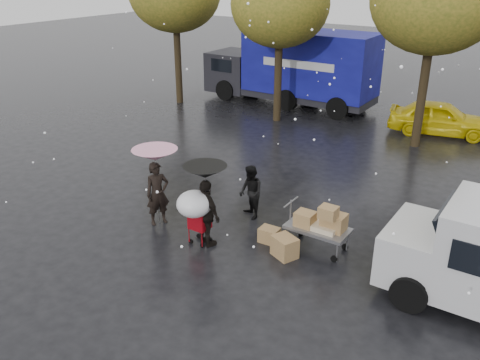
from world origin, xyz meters
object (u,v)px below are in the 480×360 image
Objects in this scene: person_black at (206,213)px; person_pink at (158,194)px; blue_truck at (294,68)px; vendor_cart at (321,223)px; shopping_cart at (195,207)px; yellow_taxi at (440,118)px.

person_pink is at bearing 11.54° from person_black.
vendor_cart is at bearing -58.87° from blue_truck.
person_pink is 1.17× the size of shopping_cart.
person_black is at bearing 156.00° from yellow_taxi.
person_black is at bearing 43.95° from shopping_cart.
person_black is 2.75m from vendor_cart.
person_black is 13.69m from blue_truck.
blue_truck is (-4.57, 12.88, 0.89)m from person_black.
shopping_cart is (1.55, -0.38, 0.21)m from person_pink.
vendor_cart is 0.39× the size of yellow_taxi.
vendor_cart is (4.14, 1.13, -0.13)m from person_pink.
vendor_cart is (2.40, 1.33, -0.14)m from person_black.
person_pink is 1.61m from shopping_cart.
person_pink reaches higher than vendor_cart.
person_pink is 1.75m from person_black.
person_black is at bearing -151.03° from vendor_cart.
vendor_cart is 3.02m from shopping_cart.
person_black is 1.14× the size of vendor_cart.
shopping_cart reaches higher than yellow_taxi.
vendor_cart is 10.73m from yellow_taxi.
person_black is 1.18× the size of shopping_cart.
person_pink is at bearing -164.75° from vendor_cart.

